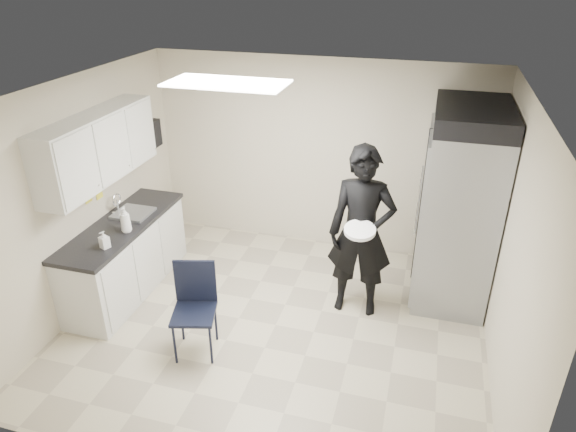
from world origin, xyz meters
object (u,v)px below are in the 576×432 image
(folding_chair, at_px, (194,314))
(lower_counter, at_px, (126,258))
(commercial_fridge, at_px, (458,212))
(man_tuxedo, at_px, (361,233))

(folding_chair, bearing_deg, lower_counter, 132.31)
(commercial_fridge, xyz_separation_m, folding_chair, (-2.49, -1.90, -0.57))
(lower_counter, height_order, commercial_fridge, commercial_fridge)
(folding_chair, xyz_separation_m, man_tuxedo, (1.48, 1.21, 0.51))
(commercial_fridge, relative_size, man_tuxedo, 1.06)
(lower_counter, relative_size, folding_chair, 1.99)
(lower_counter, distance_m, man_tuxedo, 2.84)
(lower_counter, bearing_deg, commercial_fridge, 15.88)
(commercial_fridge, distance_m, man_tuxedo, 1.23)
(commercial_fridge, relative_size, folding_chair, 2.20)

